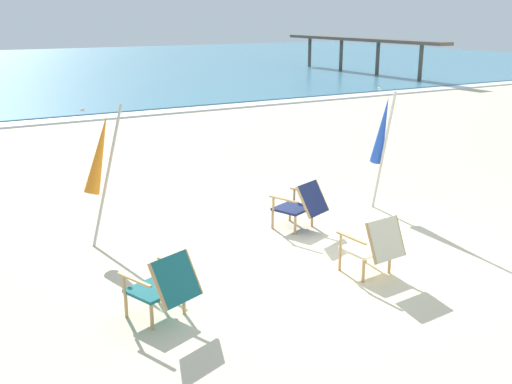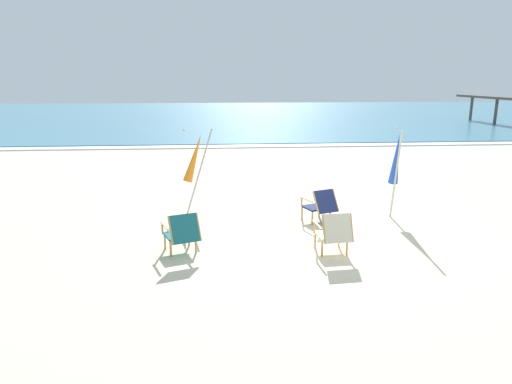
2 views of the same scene
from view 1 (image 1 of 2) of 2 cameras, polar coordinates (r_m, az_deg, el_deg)
The scene contains 8 objects.
ground_plane at distance 8.58m, azimuth 6.47°, elevation -5.71°, with size 80.00×80.00×0.00m, color beige.
surf_band at distance 20.15m, azimuth -16.12°, elevation 6.79°, with size 80.00×1.10×0.06m, color white.
beach_chair_mid_center at distance 7.77m, azimuth 11.22°, elevation -4.95°, with size 0.64×0.75×0.81m.
beach_chair_front_right at distance 6.63m, azimuth -8.75°, elevation -8.73°, with size 0.79×0.90×0.79m.
beach_chair_front_left at distance 9.26m, azimuth 4.37°, elevation -1.15°, with size 0.81×0.92×0.78m.
umbrella_furled_orange at distance 8.80m, azimuth -14.66°, elevation 3.44°, with size 0.76×0.44×2.02m.
umbrella_furled_blue at distance 10.23m, azimuth 11.93°, elevation 5.68°, with size 0.26×0.55×2.09m.
pier_distant at distance 34.41m, azimuth 9.81°, elevation 13.90°, with size 0.90×12.56×1.98m.
Camera 1 is at (-4.79, -6.33, 3.24)m, focal length 42.00 mm.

